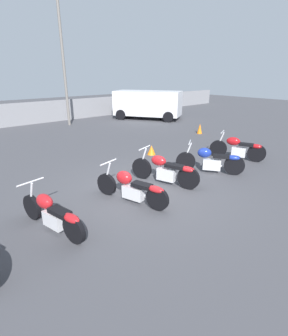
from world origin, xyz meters
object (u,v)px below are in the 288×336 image
light_pole_left (61,35)px  motorcycle_slot_3 (166,170)px  motorcycle_slot_5 (238,148)px  traffic_cone_near (151,150)px  traffic_cone_far (200,129)px  motorcycle_slot_2 (132,187)px  motorcycle_slot_1 (52,214)px  motorcycle_slot_4 (211,160)px  parked_van (148,103)px

light_pole_left → motorcycle_slot_3: 11.75m
motorcycle_slot_5 → traffic_cone_near: (-2.05, 2.62, -0.25)m
motorcycle_slot_3 → motorcycle_slot_5: size_ratio=1.10×
motorcycle_slot_3 → motorcycle_slot_5: (3.75, -0.16, 0.01)m
traffic_cone_far → motorcycle_slot_3: bearing=-150.2°
light_pole_left → traffic_cone_far: 9.49m
motorcycle_slot_2 → motorcycle_slot_3: motorcycle_slot_3 is taller
motorcycle_slot_1 → motorcycle_slot_3: bearing=-8.2°
motorcycle_slot_4 → parked_van: size_ratio=0.38×
parked_van → motorcycle_slot_3: bearing=-161.0°
motorcycle_slot_2 → motorcycle_slot_3: bearing=-5.2°
motorcycle_slot_3 → motorcycle_slot_4: motorcycle_slot_3 is taller
light_pole_left → traffic_cone_near: 9.50m
traffic_cone_far → traffic_cone_near: bearing=-166.1°
motorcycle_slot_1 → motorcycle_slot_2: size_ratio=0.95×
motorcycle_slot_2 → motorcycle_slot_1: bearing=162.4°
light_pole_left → traffic_cone_far: bearing=-58.9°
motorcycle_slot_5 → motorcycle_slot_1: bearing=158.0°
motorcycle_slot_1 → motorcycle_slot_3: (3.53, 0.21, 0.03)m
traffic_cone_far → motorcycle_slot_1: bearing=-158.8°
motorcycle_slot_1 → motorcycle_slot_3: 3.53m
motorcycle_slot_2 → motorcycle_slot_3: 1.51m
motorcycle_slot_2 → motorcycle_slot_5: size_ratio=1.10×
light_pole_left → motorcycle_slot_2: bearing=-108.2°
motorcycle_slot_4 → traffic_cone_far: bearing=6.7°
motorcycle_slot_2 → motorcycle_slot_5: motorcycle_slot_5 is taller
motorcycle_slot_2 → motorcycle_slot_4: (3.26, -0.06, 0.02)m
parked_van → traffic_cone_near: (-5.68, -6.60, -0.89)m
motorcycle_slot_4 → traffic_cone_near: size_ratio=4.98×
parked_van → traffic_cone_near: bearing=-162.5°
motorcycle_slot_3 → parked_van: parked_van is taller
motorcycle_slot_5 → traffic_cone_near: 3.34m
motorcycle_slot_4 → motorcycle_slot_5: bearing=-29.0°
motorcycle_slot_2 → motorcycle_slot_4: bearing=-16.8°
light_pole_left → motorcycle_slot_5: 11.83m
motorcycle_slot_5 → motorcycle_slot_2: bearing=158.9°
light_pole_left → motorcycle_slot_5: (1.67, -10.73, -4.68)m
motorcycle_slot_4 → motorcycle_slot_3: bearing=134.8°
light_pole_left → motorcycle_slot_3: light_pole_left is taller
traffic_cone_near → motorcycle_slot_2: bearing=-139.3°
light_pole_left → parked_van: size_ratio=1.80×
parked_van → light_pole_left: bearing=132.2°
motorcycle_slot_3 → light_pole_left: bearing=61.2°
motorcycle_slot_3 → motorcycle_slot_4: 1.80m
motorcycle_slot_3 → parked_van: 11.70m
motorcycle_slot_2 → motorcycle_slot_4: motorcycle_slot_4 is taller
traffic_cone_near → motorcycle_slot_5: bearing=-51.9°
traffic_cone_near → traffic_cone_far: (4.60, 1.14, 0.08)m
motorcycle_slot_3 → traffic_cone_far: 7.25m
parked_van → motorcycle_slot_1: bearing=-171.4°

